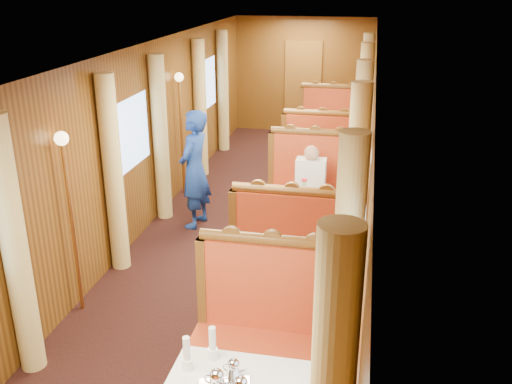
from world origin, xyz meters
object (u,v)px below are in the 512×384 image
(table_mid, at_px, (303,226))
(teapot_left, at_px, (217,383))
(table_far, at_px, (326,148))
(rose_vase_far, at_px, (327,118))
(banquette_mid_fwd, at_px, (292,260))
(steward, at_px, (195,170))
(teapot_back, at_px, (234,371))
(passenger, at_px, (310,180))
(rose_vase_mid, at_px, (304,184))
(banquette_far_aft, at_px, (331,131))
(banquette_far_fwd, at_px, (321,162))
(banquette_mid_aft, at_px, (312,194))
(banquette_near_aft, at_px, (268,339))

(table_mid, distance_m, teapot_left, 3.61)
(table_far, distance_m, rose_vase_far, 0.55)
(banquette_mid_fwd, relative_size, steward, 0.81)
(teapot_back, bearing_deg, rose_vase_far, 98.26)
(passenger, bearing_deg, table_mid, -90.00)
(rose_vase_far, distance_m, passenger, 2.83)
(steward, bearing_deg, rose_vase_mid, 79.69)
(rose_vase_far, bearing_deg, banquette_far_aft, 89.63)
(teapot_back, height_order, steward, steward)
(table_far, height_order, passenger, passenger)
(steward, bearing_deg, banquette_far_fwd, 149.10)
(steward, xyz_separation_m, passenger, (1.58, 0.14, -0.09))
(banquette_far_aft, bearing_deg, passenger, -90.00)
(teapot_left, xyz_separation_m, teapot_back, (0.08, 0.15, -0.01))
(banquette_mid_fwd, bearing_deg, teapot_back, -91.79)
(rose_vase_mid, distance_m, rose_vase_far, 3.51)
(banquette_mid_aft, bearing_deg, banquette_far_aft, 90.00)
(banquette_far_fwd, bearing_deg, banquette_near_aft, -90.00)
(banquette_near_aft, relative_size, banquette_far_fwd, 1.00)
(banquette_near_aft, height_order, banquette_far_fwd, same)
(rose_vase_far, bearing_deg, rose_vase_mid, -90.02)
(rose_vase_far, bearing_deg, passenger, -89.87)
(banquette_near_aft, bearing_deg, teapot_left, -97.95)
(banquette_mid_aft, distance_m, teapot_back, 4.46)
(table_far, bearing_deg, teapot_left, -91.24)
(steward, bearing_deg, rose_vase_far, 160.71)
(banquette_mid_aft, xyz_separation_m, rose_vase_far, (-0.01, 2.52, 0.50))
(passenger, bearing_deg, banquette_mid_fwd, -90.00)
(teapot_left, relative_size, rose_vase_far, 0.45)
(banquette_far_aft, distance_m, passenger, 3.81)
(table_far, distance_m, passenger, 2.81)
(banquette_near_aft, bearing_deg, rose_vase_far, 90.06)
(banquette_mid_fwd, height_order, banquette_far_aft, same)
(rose_vase_mid, xyz_separation_m, rose_vase_far, (0.00, 3.51, 0.00))
(banquette_mid_aft, height_order, teapot_back, banquette_mid_aft)
(banquette_mid_fwd, distance_m, steward, 2.28)
(banquette_mid_fwd, bearing_deg, table_mid, 90.00)
(banquette_near_aft, distance_m, passenger, 3.22)
(steward, height_order, passenger, steward)
(teapot_back, distance_m, steward, 4.28)
(banquette_far_aft, relative_size, rose_vase_mid, 3.72)
(table_far, relative_size, rose_vase_far, 2.92)
(banquette_near_aft, distance_m, rose_vase_mid, 2.57)
(banquette_far_fwd, relative_size, steward, 0.81)
(banquette_near_aft, relative_size, table_far, 1.28)
(banquette_far_aft, distance_m, rose_vase_mid, 4.51)
(banquette_far_aft, bearing_deg, banquette_near_aft, -90.00)
(banquette_near_aft, distance_m, banquette_mid_fwd, 1.47)
(banquette_far_aft, relative_size, rose_vase_far, 3.72)
(rose_vase_mid, height_order, rose_vase_far, same)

